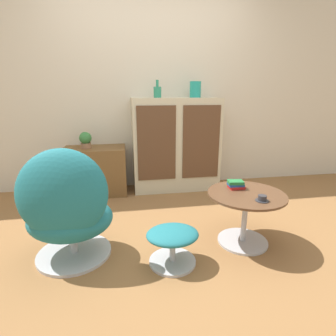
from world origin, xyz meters
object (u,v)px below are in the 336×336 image
Objects in this scene: sideboard at (176,145)px; ottoman at (173,240)px; coffee_table at (245,211)px; teacup at (262,199)px; tv_console at (96,171)px; vase_inner_left at (195,90)px; vase_leftmost at (157,92)px; egg_chair at (67,208)px; book_stack at (236,185)px; potted_plant at (86,140)px.

ottoman is at bearing -102.12° from sideboard.
coffee_table is 0.24m from teacup.
sideboard is 1.48m from coffee_table.
tv_console is 1.60m from vase_inner_left.
vase_leftmost is (0.79, 0.02, 0.95)m from tv_console.
egg_chair is 6.24× the size of book_stack.
ottoman is at bearing -66.56° from tv_console.
egg_chair is 0.81m from ottoman.
potted_plant is at bearing 179.78° from tv_console.
egg_chair is 4.58× the size of potted_plant.
sideboard is at bearing 102.37° from teacup.
ottoman is at bearing -179.27° from teacup.
coffee_table reaches higher than ottoman.
vase_leftmost is at bearing 58.77° from egg_chair.
tv_console is (-1.02, -0.02, -0.30)m from sideboard.
egg_chair is at bearing -179.94° from coffee_table.
sideboard is at bearing -179.07° from vase_inner_left.
potted_plant is 1.94× the size of teacup.
book_stack is (0.26, -1.29, -0.11)m from sideboard.
vase_inner_left reaches higher than ottoman.
potted_plant is at bearing -179.10° from vase_inner_left.
vase_inner_left reaches higher than sideboard.
potted_plant is (-0.77, 1.57, 0.50)m from ottoman.
ottoman is 0.74m from teacup.
teacup is at bearing -48.78° from tv_console.
tv_console is 3.79× the size of potted_plant.
sideboard is 1.62m from teacup.
sideboard reaches higher than tv_console.
sideboard is 11.65× the size of teacup.
vase_leftmost is at bearing 86.11° from ottoman.
vase_leftmost is at bearing 110.86° from book_stack.
vase_leftmost is 1.05× the size of potted_plant.
book_stack is at bearing 109.73° from coffee_table.
potted_plant is 2.15m from teacup.
book_stack is (-0.04, 0.12, 0.19)m from coffee_table.
coffee_table is 6.23× the size of teacup.
vase_inner_left is at bearing 0.90° from potted_plant.
vase_inner_left is (1.26, 0.02, 0.98)m from tv_console.
potted_plant is 1.36× the size of book_stack.
tv_console reaches higher than coffee_table.
teacup is at bearing -86.14° from vase_inner_left.
sideboard is 6.00× the size of potted_plant.
ottoman is 1.88× the size of vase_leftmost.
egg_chair reaches higher than book_stack.
sideboard is 5.70× the size of vase_leftmost.
coffee_table is 1.72m from vase_inner_left.
ottoman is (-0.34, -1.59, -0.40)m from sideboard.
tv_console is 7.35× the size of teacup.
vase_inner_left reaches higher than coffee_table.
sideboard is at bearing 102.16° from coffee_table.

